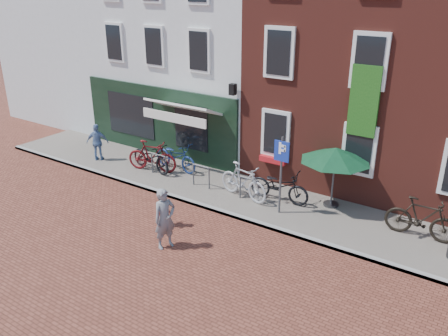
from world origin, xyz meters
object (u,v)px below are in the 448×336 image
Objects in this scene: parasol at (336,152)px; bicycle_2 at (176,156)px; woman at (165,219)px; bicycle_1 at (152,156)px; bicycle_4 at (279,186)px; parking_sign at (281,163)px; boy at (165,209)px; bicycle_5 at (422,218)px; bicycle_3 at (243,181)px; cafe_person at (98,142)px; bicycle_0 at (151,157)px.

bicycle_2 is at bearing -176.08° from parasol.
woman is 0.87× the size of bicycle_1.
bicycle_4 is at bearing 1.16° from woman.
parking_sign is at bearing -108.20° from bicycle_1.
bicycle_5 reaches higher than boy.
parasol is 1.11× the size of bicycle_3.
bicycle_1 is (-5.71, 0.34, -1.08)m from parking_sign.
boy is (-2.60, -2.54, -1.23)m from parking_sign.
parasol is at bearing -96.00° from bicycle_1.
parasol is 6.40m from bicycle_2.
parasol is at bearing -60.30° from boy.
cafe_person reaches higher than bicycle_4.
woman reaches higher than bicycle_2.
parking_sign is 3.99m from woman.
cafe_person is 2.60m from bicycle_0.
bicycle_1 reaches higher than bicycle_2.
bicycle_3 reaches higher than boy.
bicycle_5 is (5.62, 0.62, 0.00)m from bicycle_3.
bicycle_2 reaches higher than boy.
bicycle_4 reaches higher than boy.
parking_sign reaches higher than bicycle_2.
bicycle_2 is at bearing 169.02° from parking_sign.
boy is 3.96m from bicycle_4.
cafe_person is at bearing 103.64° from bicycle_3.
boy is 4.29m from bicycle_2.
woman is 1.56× the size of boy.
bicycle_3 is (4.18, -0.06, 0.00)m from bicycle_1.
bicycle_1 is (-6.91, -1.07, -1.27)m from parasol.
parasol is 2.18m from bicycle_4.
bicycle_3 is at bearing 15.39° from woman.
bicycle_4 is at bearing -86.71° from bicycle_2.
parking_sign is 1.25× the size of bicycle_5.
bicycle_0 is at bearing -171.63° from parasol.
cafe_person is 0.73× the size of bicycle_2.
bicycle_0 is (-3.20, 2.92, 0.08)m from boy.
parking_sign is at bearing -130.30° from parasol.
bicycle_5 is (5.88, 4.36, -0.18)m from woman.
bicycle_4 is (7.96, 0.75, -0.21)m from cafe_person.
bicycle_1 and bicycle_5 have the same top height.
parasol reaches higher than bicycle_5.
bicycle_5 is (9.80, 0.56, 0.00)m from bicycle_1.
cafe_person is at bearing 82.33° from bicycle_1.
parasol reaches higher than bicycle_2.
parking_sign is 5.27m from bicycle_2.
bicycle_1 reaches higher than bicycle_0.
boy is 6.31m from cafe_person.
bicycle_2 is 1.03× the size of bicycle_3.
bicycle_3 is at bearing -157.54° from parasol.
bicycle_0 is (-7.00, -1.03, -1.33)m from parasol.
parasol is at bearing -80.04° from bicycle_2.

